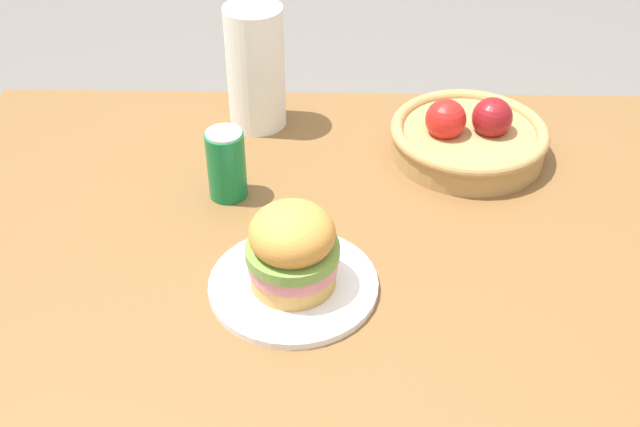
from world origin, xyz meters
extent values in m
cube|color=brown|center=(0.00, 0.00, 0.73)|extent=(1.40, 0.90, 0.04)
cylinder|color=brown|center=(-0.62, 0.37, 0.35)|extent=(0.07, 0.07, 0.71)
cylinder|color=brown|center=(0.62, 0.37, 0.35)|extent=(0.07, 0.07, 0.71)
cylinder|color=white|center=(-0.06, -0.15, 0.76)|extent=(0.25, 0.25, 0.01)
cylinder|color=tan|center=(-0.06, -0.15, 0.78)|extent=(0.13, 0.13, 0.03)
cylinder|color=#C67075|center=(-0.06, -0.15, 0.80)|extent=(0.13, 0.13, 0.02)
cylinder|color=olive|center=(-0.06, -0.15, 0.82)|extent=(0.14, 0.14, 0.02)
ellipsoid|color=gold|center=(-0.06, -0.15, 0.86)|extent=(0.13, 0.13, 0.08)
cylinder|color=#147238|center=(-0.18, 0.08, 0.81)|extent=(0.07, 0.07, 0.12)
cylinder|color=silver|center=(-0.18, 0.08, 0.87)|extent=(0.06, 0.06, 0.00)
cylinder|color=tan|center=(0.25, 0.22, 0.78)|extent=(0.28, 0.28, 0.05)
torus|color=tan|center=(0.25, 0.22, 0.80)|extent=(0.29, 0.29, 0.02)
sphere|color=maroon|center=(0.28, 0.22, 0.83)|extent=(0.07, 0.07, 0.07)
sphere|color=red|center=(0.20, 0.22, 0.83)|extent=(0.07, 0.07, 0.07)
cylinder|color=white|center=(-0.15, 0.33, 0.87)|extent=(0.11, 0.11, 0.24)
camera|label=1|loc=(0.00, -1.02, 1.56)|focal=44.25mm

